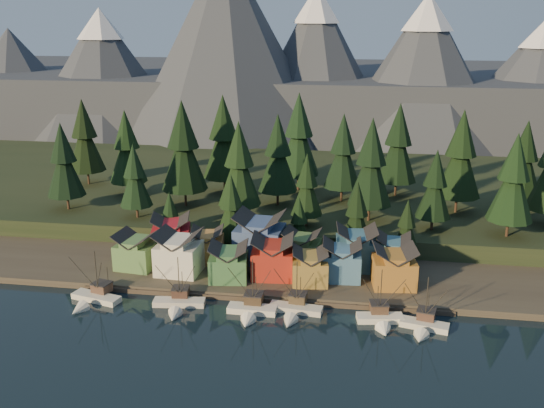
% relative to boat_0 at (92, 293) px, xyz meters
% --- Properties ---
extents(ground, '(500.00, 500.00, 0.00)m').
position_rel_boat_0_xyz_m(ground, '(35.61, -9.09, -2.28)').
color(ground, black).
rests_on(ground, ground).
extents(shore_strip, '(400.00, 50.00, 1.50)m').
position_rel_boat_0_xyz_m(shore_strip, '(35.61, 30.91, -1.53)').
color(shore_strip, '#383128').
rests_on(shore_strip, ground).
extents(hillside, '(420.00, 100.00, 6.00)m').
position_rel_boat_0_xyz_m(hillside, '(35.61, 80.91, 0.72)').
color(hillside, black).
rests_on(hillside, ground).
extents(dock, '(80.00, 4.00, 1.00)m').
position_rel_boat_0_xyz_m(dock, '(35.61, 7.41, -1.78)').
color(dock, '#4D4337').
rests_on(dock, ground).
extents(mountain_ridge, '(560.00, 190.00, 90.00)m').
position_rel_boat_0_xyz_m(mountain_ridge, '(31.41, 204.50, 23.78)').
color(mountain_ridge, '#3F4551').
rests_on(mountain_ridge, ground).
extents(boat_0, '(11.65, 12.23, 12.33)m').
position_rel_boat_0_xyz_m(boat_0, '(0.00, 0.00, 0.00)').
color(boat_0, beige).
rests_on(boat_0, ground).
extents(boat_1, '(11.38, 12.19, 11.84)m').
position_rel_boat_0_xyz_m(boat_1, '(18.67, 0.58, -0.13)').
color(boat_1, beige).
rests_on(boat_1, ground).
extents(boat_3, '(10.40, 11.31, 12.72)m').
position_rel_boat_0_xyz_m(boat_3, '(34.36, -0.10, 0.21)').
color(boat_3, silver).
rests_on(boat_3, ground).
extents(boat_4, '(11.54, 12.37, 11.97)m').
position_rel_boat_0_xyz_m(boat_4, '(43.08, 1.53, -0.11)').
color(boat_4, beige).
rests_on(boat_4, ground).
extents(boat_5, '(9.84, 10.45, 12.12)m').
position_rel_boat_0_xyz_m(boat_5, '(60.51, 0.24, 0.14)').
color(boat_5, white).
rests_on(boat_5, ground).
extents(boat_6, '(10.05, 10.60, 11.74)m').
position_rel_boat_0_xyz_m(boat_6, '(68.68, -1.23, 0.01)').
color(boat_6, beige).
rests_on(boat_6, ground).
extents(house_front_0, '(9.51, 9.09, 8.65)m').
position_rel_boat_0_xyz_m(house_front_0, '(3.84, 16.23, 3.77)').
color(house_front_0, '#4D7841').
rests_on(house_front_0, shore_strip).
extents(house_front_1, '(10.19, 9.83, 10.02)m').
position_rel_boat_0_xyz_m(house_front_1, '(14.64, 14.96, 4.49)').
color(house_front_1, silver).
rests_on(house_front_1, shore_strip).
extents(house_front_2, '(9.47, 9.52, 8.27)m').
position_rel_boat_0_xyz_m(house_front_2, '(26.73, 13.28, 3.57)').
color(house_front_2, '#3B6E3E').
rests_on(house_front_2, shore_strip).
extents(house_front_3, '(9.98, 9.58, 9.45)m').
position_rel_boat_0_xyz_m(house_front_3, '(36.30, 16.24, 4.19)').
color(house_front_3, maroon).
rests_on(house_front_3, shore_strip).
extents(house_front_4, '(8.81, 9.33, 7.92)m').
position_rel_boat_0_xyz_m(house_front_4, '(44.93, 14.30, 3.38)').
color(house_front_4, olive).
rests_on(house_front_4, shore_strip).
extents(house_front_5, '(8.97, 8.25, 8.94)m').
position_rel_boat_0_xyz_m(house_front_5, '(51.80, 17.29, 3.92)').
color(house_front_5, '#3B678C').
rests_on(house_front_5, shore_strip).
extents(house_front_6, '(10.06, 9.63, 9.08)m').
position_rel_boat_0_xyz_m(house_front_6, '(63.34, 15.44, 3.99)').
color(house_front_6, '#9E6928').
rests_on(house_front_6, shore_strip).
extents(house_back_0, '(10.85, 10.58, 9.92)m').
position_rel_boat_0_xyz_m(house_back_0, '(9.37, 25.69, 4.43)').
color(house_back_0, maroon).
rests_on(house_back_0, shore_strip).
extents(house_back_1, '(8.64, 8.72, 8.40)m').
position_rel_boat_0_xyz_m(house_back_1, '(19.53, 22.39, 3.63)').
color(house_back_1, '#A8753B').
rests_on(house_back_1, shore_strip).
extents(house_back_2, '(11.94, 11.09, 11.92)m').
position_rel_boat_0_xyz_m(house_back_2, '(31.71, 25.26, 5.49)').
color(house_back_2, '#354C7F').
rests_on(house_back_2, shore_strip).
extents(house_back_3, '(9.24, 8.42, 8.59)m').
position_rel_boat_0_xyz_m(house_back_3, '(42.11, 23.98, 3.74)').
color(house_back_3, '#476C3A').
rests_on(house_back_3, shore_strip).
extents(house_back_4, '(10.08, 9.75, 10.04)m').
position_rel_boat_0_xyz_m(house_back_4, '(54.90, 24.05, 4.50)').
color(house_back_4, '#35637E').
rests_on(house_back_4, shore_strip).
extents(house_back_5, '(8.06, 8.15, 8.62)m').
position_rel_boat_0_xyz_m(house_back_5, '(63.41, 24.06, 3.75)').
color(house_back_5, '#376682').
rests_on(house_back_5, shore_strip).
extents(tree_hill_0, '(10.63, 10.63, 24.77)m').
position_rel_boat_0_xyz_m(tree_hill_0, '(-26.39, 42.91, 17.26)').
color(tree_hill_0, '#332319').
rests_on(tree_hill_0, hillside).
extents(tree_hill_1, '(11.22, 11.22, 26.13)m').
position_rel_boat_0_xyz_m(tree_hill_1, '(-14.39, 58.91, 18.01)').
color(tree_hill_1, '#332319').
rests_on(tree_hill_1, hillside).
extents(tree_hill_2, '(8.76, 8.76, 20.40)m').
position_rel_boat_0_xyz_m(tree_hill_2, '(-4.39, 38.91, 14.87)').
color(tree_hill_2, '#332319').
rests_on(tree_hill_2, hillside).
extents(tree_hill_3, '(13.08, 13.08, 30.46)m').
position_rel_boat_0_xyz_m(tree_hill_3, '(5.61, 50.91, 20.38)').
color(tree_hill_3, '#332319').
rests_on(tree_hill_3, hillside).
extents(tree_hill_4, '(12.96, 12.96, 30.19)m').
position_rel_boat_0_xyz_m(tree_hill_4, '(13.61, 65.91, 20.23)').
color(tree_hill_4, '#332319').
rests_on(tree_hill_4, hillside).
extents(tree_hill_5, '(11.50, 11.50, 26.79)m').
position_rel_boat_0_xyz_m(tree_hill_5, '(23.61, 40.91, 18.37)').
color(tree_hill_5, '#332319').
rests_on(tree_hill_5, hillside).
extents(tree_hill_6, '(11.38, 11.38, 26.50)m').
position_rel_boat_0_xyz_m(tree_hill_6, '(31.61, 55.91, 18.21)').
color(tree_hill_6, '#332319').
rests_on(tree_hill_6, hillside).
extents(tree_hill_7, '(8.35, 8.35, 19.45)m').
position_rel_boat_0_xyz_m(tree_hill_7, '(41.61, 38.91, 14.35)').
color(tree_hill_7, '#332319').
rests_on(tree_hill_7, hillside).
extents(tree_hill_8, '(11.15, 11.15, 25.97)m').
position_rel_boat_0_xyz_m(tree_hill_8, '(49.61, 62.91, 17.92)').
color(tree_hill_8, '#332319').
rests_on(tree_hill_8, hillside).
extents(tree_hill_9, '(11.90, 11.90, 27.71)m').
position_rel_boat_0_xyz_m(tree_hill_9, '(57.61, 45.91, 18.88)').
color(tree_hill_9, '#332319').
rests_on(tree_hill_9, hillside).
extents(tree_hill_10, '(12.10, 12.10, 28.19)m').
position_rel_boat_0_xyz_m(tree_hill_10, '(65.61, 70.91, 19.14)').
color(tree_hill_10, '#332319').
rests_on(tree_hill_10, hillside).
extents(tree_hill_11, '(9.02, 9.02, 21.01)m').
position_rel_boat_0_xyz_m(tree_hill_11, '(73.61, 40.91, 15.21)').
color(tree_hill_11, '#332319').
rests_on(tree_hill_11, hillside).
extents(tree_hill_12, '(12.34, 12.34, 28.74)m').
position_rel_boat_0_xyz_m(tree_hill_12, '(81.61, 56.91, 19.44)').
color(tree_hill_12, '#332319').
rests_on(tree_hill_12, hillside).
extents(tree_hill_13, '(11.20, 11.20, 26.08)m').
position_rel_boat_0_xyz_m(tree_hill_13, '(91.61, 38.91, 17.98)').
color(tree_hill_13, '#332319').
rests_on(tree_hill_13, hillside).
extents(tree_hill_14, '(10.87, 10.87, 25.33)m').
position_rel_boat_0_xyz_m(tree_hill_14, '(99.61, 62.91, 17.57)').
color(tree_hill_14, '#332319').
rests_on(tree_hill_14, hillside).
extents(tree_hill_15, '(13.06, 13.06, 30.43)m').
position_rel_boat_0_xyz_m(tree_hill_15, '(35.61, 72.91, 20.36)').
color(tree_hill_15, '#332319').
rests_on(tree_hill_15, hillside).
extents(tree_hill_16, '(11.87, 11.87, 27.65)m').
position_rel_boat_0_xyz_m(tree_hill_16, '(-32.39, 68.91, 18.84)').
color(tree_hill_16, '#332319').
rests_on(tree_hill_16, hillside).
extents(tree_shore_0, '(6.26, 6.26, 14.57)m').
position_rel_boat_0_xyz_m(tree_shore_0, '(7.61, 30.91, 7.18)').
color(tree_shore_0, '#332319').
rests_on(tree_shore_0, shore_strip).
extents(tree_shore_1, '(8.53, 8.53, 19.88)m').
position_rel_boat_0_xyz_m(tree_shore_1, '(23.61, 30.91, 10.08)').
color(tree_shore_1, '#332319').
rests_on(tree_shore_1, shore_strip).
extents(tree_shore_2, '(6.27, 6.27, 14.62)m').
position_rel_boat_0_xyz_m(tree_shore_2, '(40.61, 30.91, 7.20)').
color(tree_shore_2, '#332319').
rests_on(tree_shore_2, shore_strip).
extents(tree_shore_3, '(8.29, 8.29, 19.31)m').
position_rel_boat_0_xyz_m(tree_shore_3, '(54.61, 30.91, 9.77)').
color(tree_shore_3, '#332319').
rests_on(tree_shore_3, shore_strip).
extents(tree_shore_4, '(6.60, 6.60, 15.36)m').
position_rel_boat_0_xyz_m(tree_shore_4, '(66.61, 30.91, 7.61)').
color(tree_shore_4, '#332319').
rests_on(tree_shore_4, shore_strip).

